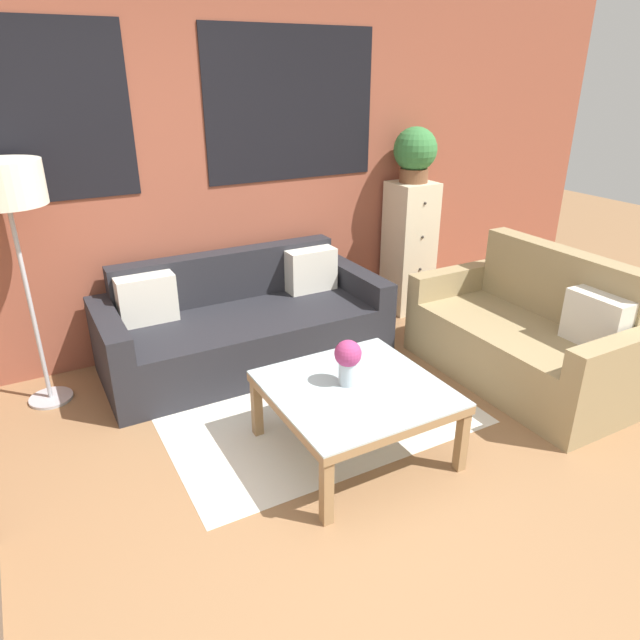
% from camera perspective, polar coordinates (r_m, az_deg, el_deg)
% --- Properties ---
extents(ground_plane, '(16.00, 16.00, 0.00)m').
position_cam_1_polar(ground_plane, '(2.91, 2.44, -21.16)').
color(ground_plane, '#8E6642').
extents(wall_back_brick, '(8.40, 0.09, 2.80)m').
position_cam_1_polar(wall_back_brick, '(4.37, -14.57, 14.62)').
color(wall_back_brick, brown).
rests_on(wall_back_brick, ground_plane).
extents(rug, '(1.93, 1.63, 0.00)m').
position_cam_1_polar(rug, '(3.88, -1.46, -8.09)').
color(rug, silver).
rests_on(rug, ground_plane).
extents(couch_dark, '(2.09, 0.88, 0.78)m').
position_cam_1_polar(couch_dark, '(4.32, -7.60, -0.62)').
color(couch_dark, '#232328').
rests_on(couch_dark, ground_plane).
extents(settee_vintage, '(0.80, 1.58, 0.92)m').
position_cam_1_polar(settee_vintage, '(4.27, 19.97, -1.78)').
color(settee_vintage, '#99845B').
rests_on(settee_vintage, ground_plane).
extents(coffee_table, '(0.93, 0.93, 0.43)m').
position_cam_1_polar(coffee_table, '(3.23, 3.54, -7.61)').
color(coffee_table, silver).
rests_on(coffee_table, ground_plane).
extents(floor_lamp, '(0.45, 0.45, 1.58)m').
position_cam_1_polar(floor_lamp, '(3.84, -28.93, 11.07)').
color(floor_lamp, '#B2B2B7').
rests_on(floor_lamp, ground_plane).
extents(drawer_cabinet, '(0.37, 0.37, 1.16)m').
position_cam_1_polar(drawer_cabinet, '(5.20, 8.88, 7.13)').
color(drawer_cabinet, beige).
rests_on(drawer_cabinet, ground_plane).
extents(potted_plant, '(0.37, 0.37, 0.45)m').
position_cam_1_polar(potted_plant, '(5.03, 9.49, 16.19)').
color(potted_plant, brown).
rests_on(potted_plant, drawer_cabinet).
extents(flower_vase, '(0.15, 0.15, 0.27)m').
position_cam_1_polar(flower_vase, '(3.15, 2.80, -3.93)').
color(flower_vase, '#ADBCC6').
rests_on(flower_vase, coffee_table).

